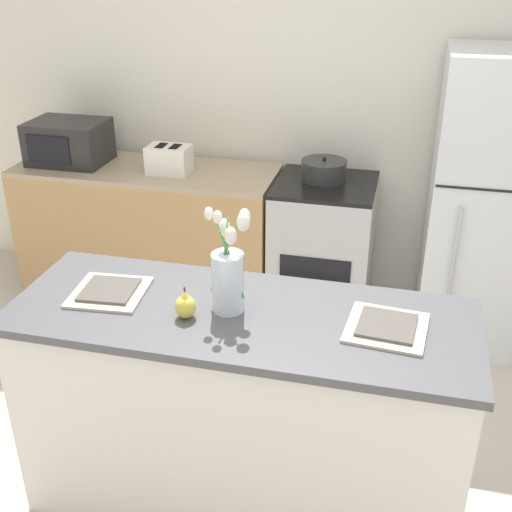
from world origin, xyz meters
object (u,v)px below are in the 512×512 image
at_px(toaster, 169,159).
at_px(cooking_pot, 324,170).
at_px(refrigerator, 491,206).
at_px(pear_figurine, 185,305).
at_px(plate_setting_right, 387,327).
at_px(stove_range, 322,251).
at_px(flower_vase, 229,273).
at_px(plate_setting_left, 109,291).
at_px(microwave, 69,142).

bearing_deg(toaster, cooking_pot, 6.04).
xyz_separation_m(refrigerator, cooking_pot, (-0.97, 0.06, 0.12)).
height_order(pear_figurine, plate_setting_right, pear_figurine).
xyz_separation_m(stove_range, refrigerator, (0.95, 0.00, 0.40)).
bearing_deg(pear_figurine, toaster, 112.65).
bearing_deg(toaster, pear_figurine, -67.35).
relative_size(refrigerator, flower_vase, 4.07).
distance_m(plate_setting_left, cooking_pot, 1.76).
xyz_separation_m(plate_setting_left, toaster, (-0.32, 1.54, 0.04)).
relative_size(plate_setting_left, plate_setting_right, 1.00).
relative_size(plate_setting_right, cooking_pot, 1.13).
bearing_deg(flower_vase, plate_setting_right, 0.20).
relative_size(plate_setting_right, microwave, 0.64).
height_order(stove_range, refrigerator, refrigerator).
bearing_deg(pear_figurine, plate_setting_left, 164.96).
distance_m(stove_range, plate_setting_left, 1.78).
distance_m(flower_vase, cooking_pot, 1.65).
relative_size(refrigerator, pear_figurine, 13.12).
height_order(refrigerator, flower_vase, refrigerator).
distance_m(refrigerator, plate_setting_right, 1.67).
height_order(stove_range, cooking_pot, cooking_pot).
xyz_separation_m(pear_figurine, toaster, (-0.68, 1.64, 0.00)).
bearing_deg(plate_setting_right, toaster, 132.73).
relative_size(plate_setting_left, cooking_pot, 1.13).
bearing_deg(microwave, toaster, -3.59).
distance_m(stove_range, cooking_pot, 0.52).
bearing_deg(flower_vase, plate_setting_left, 179.76).
bearing_deg(plate_setting_right, pear_figurine, -172.57).
height_order(plate_setting_left, plate_setting_right, same).
height_order(flower_vase, toaster, flower_vase).
height_order(flower_vase, microwave, flower_vase).
bearing_deg(toaster, plate_setting_right, -47.27).
bearing_deg(microwave, plate_setting_left, -57.13).
bearing_deg(stove_range, refrigerator, 0.04).
xyz_separation_m(plate_setting_left, plate_setting_right, (1.10, 0.00, 0.00)).
bearing_deg(toaster, refrigerator, 1.35).
xyz_separation_m(plate_setting_left, cooking_pot, (0.63, 1.64, 0.02)).
bearing_deg(cooking_pot, microwave, -178.03).
height_order(flower_vase, pear_figurine, flower_vase).
xyz_separation_m(stove_range, plate_setting_right, (0.45, -1.59, 0.50)).
bearing_deg(stove_range, pear_figurine, -99.80).
xyz_separation_m(pear_figurine, plate_setting_left, (-0.36, 0.10, -0.04)).
height_order(refrigerator, microwave, refrigerator).
distance_m(plate_setting_right, cooking_pot, 1.71).
bearing_deg(plate_setting_right, plate_setting_left, 180.00).
height_order(refrigerator, plate_setting_left, refrigerator).
xyz_separation_m(refrigerator, toaster, (-1.92, -0.05, 0.14)).
bearing_deg(pear_figurine, stove_range, 80.20).
bearing_deg(microwave, cooking_pot, 1.97).
relative_size(plate_setting_left, toaster, 1.10).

